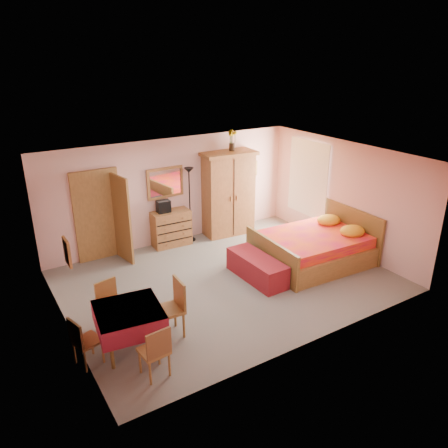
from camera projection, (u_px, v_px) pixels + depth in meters
floor at (228, 280)px, 9.18m from camera, size 6.50×6.50×0.00m
ceiling at (228, 159)px, 8.22m from camera, size 6.50×6.50×0.00m
wall_back at (173, 191)px, 10.67m from camera, size 6.50×0.10×2.60m
wall_front at (314, 273)px, 6.73m from camera, size 6.50×0.10×2.60m
wall_left at (59, 261)px, 7.10m from camera, size 0.10×5.00×2.60m
wall_right at (344, 196)px, 10.30m from camera, size 0.10×5.00×2.60m
doorway at (98, 216)px, 9.82m from camera, size 1.06×0.12×2.15m
window at (308, 178)px, 11.17m from camera, size 0.08×1.40×1.95m
picture_left at (67, 252)px, 6.50m from camera, size 0.04×0.32×0.42m
picture_back at (252, 169)px, 11.71m from camera, size 0.30×0.04×0.40m
chest_of_drawers at (171, 228)px, 10.71m from camera, size 0.95×0.51×0.88m
wall_mirror at (165, 183)px, 10.46m from camera, size 0.95×0.09×0.75m
stereo at (163, 206)px, 10.44m from camera, size 0.32×0.24×0.29m
floor_lamp at (190, 205)px, 10.79m from camera, size 0.29×0.29×1.89m
wardrobe at (228, 194)px, 11.18m from camera, size 1.44×0.82×2.17m
sunflower_vase at (232, 140)px, 10.79m from camera, size 0.22×0.22×0.52m
bed at (313, 240)px, 9.78m from camera, size 2.49×2.01×1.11m
bench at (257, 268)px, 9.16m from camera, size 0.58×1.50×0.50m
dining_table at (130, 329)px, 6.95m from camera, size 1.13×1.13×0.74m
chair_south at (154, 350)px, 6.35m from camera, size 0.42×0.42×0.86m
chair_north at (113, 307)px, 7.42m from camera, size 0.47×0.47×0.88m
chair_west at (87, 340)px, 6.60m from camera, size 0.46×0.46×0.83m
chair_east at (169, 309)px, 7.24m from camera, size 0.48×0.48×1.00m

